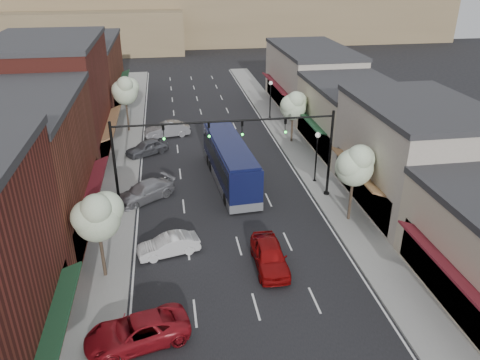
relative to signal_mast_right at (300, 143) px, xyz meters
name	(u,v)px	position (x,y,z in m)	size (l,w,h in m)	color
ground	(244,264)	(-5.62, -8.00, -4.62)	(160.00, 160.00, 0.00)	black
sidewalk_left	(124,157)	(-14.02, 10.50, -4.55)	(2.80, 73.00, 0.15)	gray
sidewalk_right	(296,147)	(2.78, 10.50, -4.55)	(2.80, 73.00, 0.15)	gray
curb_left	(139,156)	(-12.62, 10.50, -4.55)	(0.25, 73.00, 0.17)	gray
curb_right	(282,148)	(1.38, 10.50, -4.55)	(0.25, 73.00, 0.17)	gray
bldg_left_midnear	(12,171)	(-19.85, -2.00, 0.03)	(10.14, 14.10, 9.40)	brown
bldg_left_midfar	(53,101)	(-19.86, 12.00, 0.78)	(10.14, 14.10, 10.90)	maroon
bldg_left_far	(81,75)	(-19.84, 28.00, -0.46)	(10.14, 18.10, 8.40)	brown
bldg_right_midnear	(413,155)	(8.10, -2.00, -0.72)	(9.14, 12.10, 7.90)	#B0A497
bldg_right_midfar	(352,116)	(8.08, 10.00, -1.46)	(9.14, 12.10, 6.40)	#BCAD95
bldg_right_far	(310,78)	(8.09, 24.00, -0.96)	(9.14, 16.10, 7.40)	#B0A497
hill_far	(179,12)	(-5.62, 82.00, 1.38)	(120.00, 30.00, 12.00)	#7A6647
hill_near	(56,31)	(-30.62, 70.00, -0.62)	(50.00, 20.00, 8.00)	#7A6647
signal_mast_right	(300,143)	(0.00, 0.00, 0.00)	(8.22, 0.46, 7.00)	black
signal_mast_left	(148,152)	(-11.24, 0.00, 0.00)	(8.22, 0.46, 7.00)	black
tree_right_near	(356,164)	(2.73, -4.05, -0.17)	(2.85, 2.65, 5.95)	#47382B
tree_right_far	(294,105)	(2.73, 11.95, -0.63)	(2.85, 2.65, 5.43)	#47382B
tree_left_near	(97,215)	(-13.87, -8.05, -0.40)	(2.85, 2.65, 5.69)	#47382B
tree_left_far	(125,90)	(-13.87, 17.95, -0.02)	(2.85, 2.65, 6.13)	#47382B
lamp_post_near	(317,149)	(2.18, 2.50, -1.62)	(0.44, 0.44, 4.44)	black
lamp_post_far	(270,94)	(2.18, 20.00, -1.62)	(0.44, 0.44, 4.44)	black
coach_bus	(230,161)	(-4.82, 3.79, -2.76)	(3.35, 11.83, 3.57)	#0E1339
red_hatchback	(270,255)	(-4.12, -8.52, -3.82)	(1.88, 4.68, 1.60)	maroon
parked_car_a	(137,331)	(-11.82, -13.65, -3.92)	(2.34, 5.07, 1.41)	maroon
parked_car_b	(169,245)	(-10.16, -6.19, -3.98)	(1.36, 3.91, 1.29)	silver
parked_car_c	(145,192)	(-11.82, 1.54, -3.90)	(2.01, 4.95, 1.44)	#95959A
parked_car_d	(147,148)	(-11.82, 11.01, -3.91)	(1.68, 4.18, 1.42)	#4F5056
parked_car_e	(167,130)	(-9.82, 15.76, -3.85)	(1.63, 4.69, 1.54)	#A7A6AC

